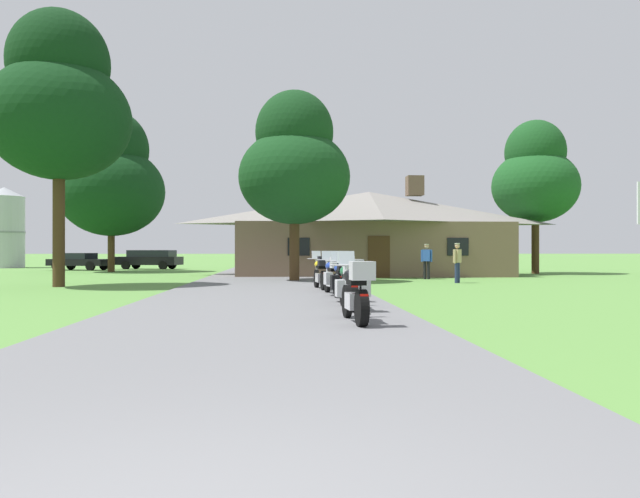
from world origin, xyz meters
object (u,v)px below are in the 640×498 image
object	(u,v)px
tree_left_far	(111,179)
parked_black_suv_far_left	(150,259)
motorcycle_black_nearest_to_camera	(355,292)
tree_by_lodge_front	(294,164)
bystander_tan_shirt_beside_signpost	(457,260)
tree_left_near	(59,103)
motorcycle_blue_third_in_row	(343,279)
parked_black_sedan_far_left	(80,261)
metal_silo_distant	(4,227)
motorcycle_yellow_farthest_in_row	(321,273)
bystander_blue_shirt_near_lodge	(427,259)
motorcycle_green_second_in_row	(350,285)
motorcycle_blue_fourth_in_row	(334,276)
tree_right_of_lodge	(535,176)

from	to	relation	value
tree_left_far	parked_black_suv_far_left	xyz separation A→B (m)	(1.25, 5.81, -5.21)
motorcycle_black_nearest_to_camera	tree_by_lodge_front	world-z (taller)	tree_by_lodge_front
bystander_tan_shirt_beside_signpost	tree_left_near	bearing A→B (deg)	138.04
motorcycle_blue_third_in_row	parked_black_sedan_far_left	world-z (taller)	motorcycle_blue_third_in_row
motorcycle_blue_third_in_row	metal_silo_distant	size ratio (longest dim) A/B	0.33
tree_left_near	tree_by_lodge_front	xyz separation A→B (m)	(8.94, 3.33, -1.75)
motorcycle_yellow_farthest_in_row	bystander_blue_shirt_near_lodge	distance (m)	9.94
bystander_blue_shirt_near_lodge	bystander_tan_shirt_beside_signpost	size ratio (longest dim) A/B	1.00
motorcycle_green_second_in_row	bystander_tan_shirt_beside_signpost	distance (m)	13.53
motorcycle_blue_third_in_row	bystander_tan_shirt_beside_signpost	size ratio (longest dim) A/B	1.24
motorcycle_green_second_in_row	motorcycle_blue_fourth_in_row	distance (m)	4.79
parked_black_suv_far_left	motorcycle_green_second_in_row	bearing A→B (deg)	-149.07
motorcycle_blue_third_in_row	motorcycle_blue_fourth_in_row	size ratio (longest dim) A/B	1.00
motorcycle_yellow_farthest_in_row	parked_black_sedan_far_left	distance (m)	27.99
bystander_blue_shirt_near_lodge	metal_silo_distant	distance (m)	36.22
motorcycle_blue_fourth_in_row	motorcycle_green_second_in_row	bearing A→B (deg)	-98.19
motorcycle_blue_third_in_row	metal_silo_distant	world-z (taller)	metal_silo_distant
tree_left_near	tree_by_lodge_front	bearing A→B (deg)	20.45
motorcycle_blue_fourth_in_row	tree_by_lodge_front	bearing A→B (deg)	88.81
motorcycle_green_second_in_row	motorcycle_blue_third_in_row	world-z (taller)	same
motorcycle_yellow_farthest_in_row	metal_silo_distant	bearing A→B (deg)	121.49
motorcycle_blue_fourth_in_row	motorcycle_yellow_farthest_in_row	distance (m)	2.64
bystander_blue_shirt_near_lodge	motorcycle_blue_fourth_in_row	bearing A→B (deg)	91.67
bystander_tan_shirt_beside_signpost	parked_black_sedan_far_left	distance (m)	28.41
tree_by_lodge_front	parked_black_sedan_far_left	bearing A→B (deg)	130.53
bystander_blue_shirt_near_lodge	metal_silo_distant	size ratio (longest dim) A/B	0.26
bystander_blue_shirt_near_lodge	tree_left_near	bearing A→B (deg)	47.06
motorcycle_black_nearest_to_camera	bystander_blue_shirt_near_lodge	bearing A→B (deg)	68.85
parked_black_suv_far_left	tree_left_near	bearing A→B (deg)	-164.55
parked_black_suv_far_left	tree_right_of_lodge	bearing A→B (deg)	-101.02
motorcycle_black_nearest_to_camera	motorcycle_yellow_farthest_in_row	xyz separation A→B (m)	(-0.00, 9.88, 0.00)
metal_silo_distant	tree_left_far	bearing A→B (deg)	-42.55
bystander_tan_shirt_beside_signpost	tree_by_lodge_front	world-z (taller)	tree_by_lodge_front
motorcycle_blue_third_in_row	tree_left_far	xyz separation A→B (m)	(-12.53, 24.49, 5.38)
metal_silo_distant	tree_left_near	bearing A→B (deg)	-63.09
bystander_blue_shirt_near_lodge	tree_left_far	bearing A→B (deg)	-4.72
bystander_blue_shirt_near_lodge	parked_black_sedan_far_left	world-z (taller)	bystander_blue_shirt_near_lodge
bystander_tan_shirt_beside_signpost	bystander_blue_shirt_near_lodge	bearing A→B (deg)	49.52
motorcycle_black_nearest_to_camera	bystander_tan_shirt_beside_signpost	size ratio (longest dim) A/B	1.24
motorcycle_black_nearest_to_camera	motorcycle_green_second_in_row	size ratio (longest dim) A/B	1.00
motorcycle_black_nearest_to_camera	motorcycle_green_second_in_row	xyz separation A→B (m)	(0.16, 2.46, -0.01)
bystander_tan_shirt_beside_signpost	tree_left_near	world-z (taller)	tree_left_near
parked_black_suv_far_left	motorcycle_blue_fourth_in_row	bearing A→B (deg)	-146.06
tree_left_near	bystander_blue_shirt_near_lodge	bearing A→B (deg)	19.13
tree_by_lodge_front	parked_black_suv_far_left	size ratio (longest dim) A/B	1.72
motorcycle_black_nearest_to_camera	metal_silo_distant	distance (m)	46.18
tree_left_near	tree_by_lodge_front	distance (m)	9.70
motorcycle_yellow_farthest_in_row	metal_silo_distant	world-z (taller)	metal_silo_distant
motorcycle_blue_third_in_row	motorcycle_green_second_in_row	bearing A→B (deg)	-95.56
motorcycle_black_nearest_to_camera	bystander_blue_shirt_near_lodge	xyz separation A→B (m)	(5.57, 18.10, 0.33)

